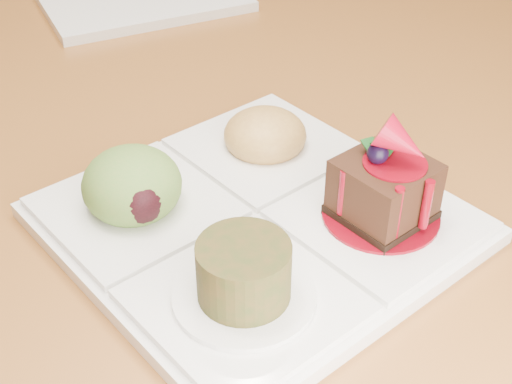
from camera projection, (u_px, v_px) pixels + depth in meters
name	position (u px, v px, depth m)	size (l,w,h in m)	color
ground	(158.00, 307.00, 1.51)	(6.00, 6.00, 0.00)	#4F2A16
sampler_plate	(250.00, 206.00, 0.53)	(0.33, 0.33, 0.10)	white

